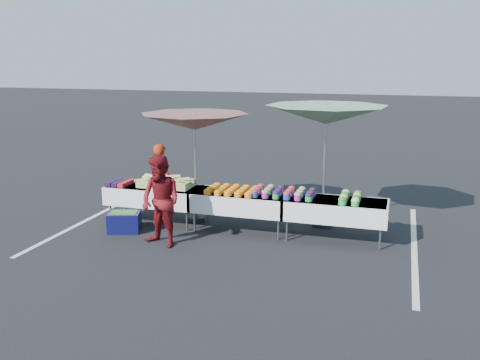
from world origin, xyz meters
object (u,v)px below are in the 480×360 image
(table_right, at_px, (335,209))
(umbrella_left, at_px, (194,123))
(table_center, at_px, (240,201))
(umbrella_right, at_px, (326,116))
(storage_bin, at_px, (124,221))
(customer, at_px, (161,201))
(vendor, at_px, (161,178))
(table_left, at_px, (154,194))

(table_right, distance_m, umbrella_left, 3.22)
(table_center, height_order, umbrella_right, umbrella_right)
(umbrella_left, distance_m, storage_bin, 2.35)
(customer, bearing_deg, vendor, 134.34)
(table_right, distance_m, storage_bin, 3.98)
(table_right, relative_size, storage_bin, 2.68)
(table_left, distance_m, vendor, 0.86)
(table_left, relative_size, table_right, 1.00)
(table_center, relative_size, umbrella_right, 0.64)
(umbrella_left, bearing_deg, customer, -90.62)
(table_left, xyz_separation_m, storage_bin, (-0.30, -0.70, -0.38))
(table_left, distance_m, umbrella_left, 1.65)
(customer, bearing_deg, table_center, 67.06)
(customer, height_order, umbrella_left, umbrella_left)
(table_center, height_order, customer, customer)
(umbrella_left, xyz_separation_m, storage_bin, (-1.04, -1.10, -1.80))
(storage_bin, bearing_deg, umbrella_right, 4.87)
(table_right, relative_size, umbrella_right, 0.64)
(table_left, relative_size, table_center, 1.00)
(umbrella_left, bearing_deg, vendor, 156.60)
(table_center, xyz_separation_m, customer, (-1.08, -1.19, 0.22))
(table_right, bearing_deg, customer, -157.47)
(umbrella_left, bearing_deg, table_left, -151.55)
(table_center, relative_size, table_right, 1.00)
(table_left, distance_m, table_center, 1.80)
(table_right, height_order, umbrella_right, umbrella_right)
(table_right, height_order, customer, customer)
(table_center, distance_m, customer, 1.63)
(table_right, bearing_deg, table_left, 180.00)
(table_left, distance_m, customer, 1.41)
(table_left, height_order, umbrella_left, umbrella_left)
(table_right, xyz_separation_m, storage_bin, (-3.90, -0.70, -0.38))
(customer, distance_m, umbrella_right, 3.51)
(umbrella_left, relative_size, storage_bin, 3.56)
(table_left, height_order, umbrella_right, umbrella_right)
(customer, relative_size, umbrella_right, 0.55)
(table_center, bearing_deg, vendor, 158.03)
(table_right, height_order, umbrella_left, umbrella_left)
(umbrella_right, xyz_separation_m, storage_bin, (-3.56, -1.50, -1.97))
(customer, height_order, umbrella_right, umbrella_right)
(storage_bin, bearing_deg, table_right, -7.79)
(table_left, height_order, vendor, vendor)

